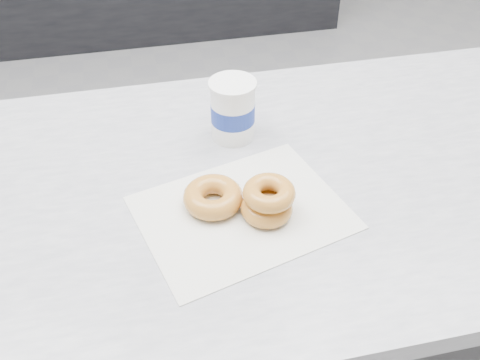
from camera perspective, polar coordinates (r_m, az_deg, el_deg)
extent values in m
plane|color=gray|center=(2.03, -4.79, -8.52)|extent=(5.00, 5.00, 0.00)
cube|color=#333335|center=(1.33, -1.81, -15.80)|extent=(3.00, 0.70, 0.86)
cube|color=#B9B9BE|center=(0.99, -2.36, -1.34)|extent=(3.06, 0.76, 0.04)
cube|color=silver|center=(0.92, 0.23, -3.48)|extent=(0.40, 0.34, 0.00)
torus|color=gold|center=(0.92, -2.90, -1.82)|extent=(0.12, 0.12, 0.04)
torus|color=gold|center=(0.90, 2.86, -2.99)|extent=(0.09, 0.09, 0.03)
torus|color=gold|center=(0.88, 3.13, -1.39)|extent=(0.12, 0.12, 0.03)
cylinder|color=white|center=(1.05, -0.77, 7.50)|extent=(0.11, 0.11, 0.12)
cylinder|color=white|center=(1.02, -0.80, 10.24)|extent=(0.09, 0.09, 0.01)
cylinder|color=navy|center=(1.06, -0.77, 7.26)|extent=(0.11, 0.11, 0.04)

